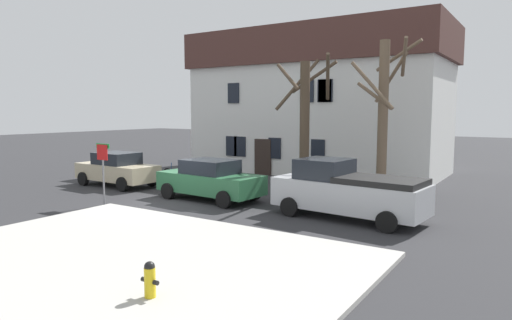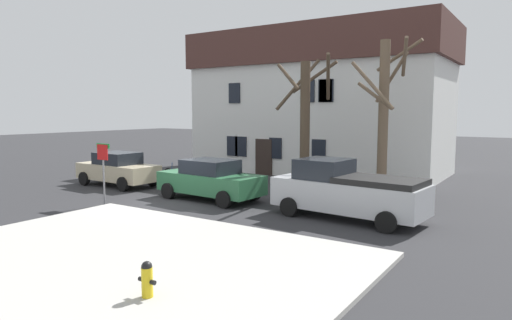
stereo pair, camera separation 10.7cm
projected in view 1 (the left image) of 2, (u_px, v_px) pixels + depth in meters
name	position (u px, v px, depth m)	size (l,w,h in m)	color
ground_plane	(165.00, 204.00, 18.04)	(120.00, 120.00, 0.00)	#2D2D30
sidewalk_slab	(117.00, 263.00, 10.86)	(11.34, 8.92, 0.12)	#B7B5AD
building_main	(318.00, 101.00, 27.84)	(15.33, 7.15, 8.54)	white
tree_bare_near	(305.00, 120.00, 20.07)	(2.91, 2.81, 6.14)	#4C3D2D
tree_bare_mid	(384.00, 112.00, 19.31)	(2.60, 2.65, 6.77)	brown
car_beige_sedan	(117.00, 169.00, 22.46)	(4.53, 2.16, 1.68)	#C6B793
car_green_sedan	(210.00, 180.00, 18.93)	(4.73, 2.35, 1.70)	#2D6B42
pickup_truck_silver	(347.00, 191.00, 15.59)	(5.42, 2.52, 2.03)	#B7BABF
fire_hydrant	(150.00, 279.00, 8.69)	(0.42, 0.22, 0.71)	gold
street_sign_pole	(103.00, 162.00, 17.64)	(0.76, 0.07, 2.45)	slate
bicycle_leaning	(174.00, 175.00, 23.66)	(1.74, 0.28, 1.03)	black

